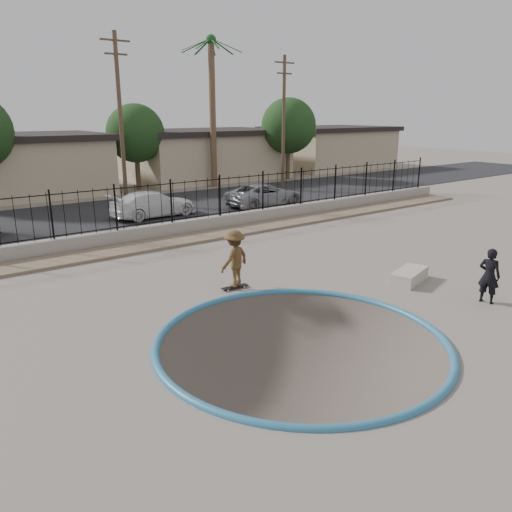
{
  "coord_description": "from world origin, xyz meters",
  "views": [
    {
      "loc": [
        -7.33,
        -9.03,
        5.26
      ],
      "look_at": [
        0.89,
        2.0,
        1.27
      ],
      "focal_mm": 35.0,
      "sensor_mm": 36.0,
      "label": 1
    }
  ],
  "objects": [
    {
      "name": "street_tree_right",
      "position": [
        19.0,
        22.0,
        4.19
      ],
      "size": [
        4.32,
        4.32,
        6.36
      ],
      "color": "#473323",
      "rests_on": "ground"
    },
    {
      "name": "fence",
      "position": [
        0.0,
        10.3,
        1.5
      ],
      "size": [
        40.0,
        0.04,
        1.8
      ],
      "color": "black",
      "rests_on": "retaining_wall"
    },
    {
      "name": "coping_ring",
      "position": [
        0.0,
        -1.0,
        0.0
      ],
      "size": [
        7.04,
        7.04,
        0.2
      ],
      "primitive_type": "torus",
      "color": "teal",
      "rests_on": "ground"
    },
    {
      "name": "utility_pole_right",
      "position": [
        16.0,
        19.0,
        4.7
      ],
      "size": [
        1.7,
        0.24,
        9.0
      ],
      "color": "#473323",
      "rests_on": "ground"
    },
    {
      "name": "car_d",
      "position": [
        10.03,
        13.4,
        0.69
      ],
      "size": [
        4.75,
        2.29,
        1.31
      ],
      "primitive_type": "imported",
      "rotation": [
        0.0,
        0.0,
        1.6
      ],
      "color": "gray",
      "rests_on": "street"
    },
    {
      "name": "house_center",
      "position": [
        0.0,
        26.5,
        1.97
      ],
      "size": [
        10.6,
        8.6,
        3.9
      ],
      "color": "tan",
      "rests_on": "ground"
    },
    {
      "name": "bowl_pit",
      "position": [
        0.0,
        -1.0,
        0.0
      ],
      "size": [
        6.84,
        6.84,
        1.8
      ],
      "primitive_type": null,
      "color": "#493D38",
      "rests_on": "ground"
    },
    {
      "name": "house_east_far",
      "position": [
        28.0,
        26.5,
        1.97
      ],
      "size": [
        11.6,
        8.6,
        3.9
      ],
      "color": "tan",
      "rests_on": "ground"
    },
    {
      "name": "utility_pole_mid",
      "position": [
        4.0,
        19.0,
        4.96
      ],
      "size": [
        1.7,
        0.24,
        9.5
      ],
      "color": "#473323",
      "rests_on": "ground"
    },
    {
      "name": "skateboard",
      "position": [
        0.83,
        3.0,
        0.06
      ],
      "size": [
        0.89,
        0.28,
        0.08
      ],
      "rotation": [
        0.0,
        0.0,
        -0.07
      ],
      "color": "black",
      "rests_on": "ground"
    },
    {
      "name": "skater",
      "position": [
        0.83,
        3.0,
        0.87
      ],
      "size": [
        1.27,
        0.95,
        1.75
      ],
      "primitive_type": "imported",
      "rotation": [
        0.0,
        0.0,
        3.44
      ],
      "color": "brown",
      "rests_on": "ground"
    },
    {
      "name": "street_tree_mid",
      "position": [
        7.0,
        24.0,
        3.84
      ],
      "size": [
        3.96,
        3.96,
        5.83
      ],
      "color": "#473323",
      "rests_on": "ground"
    },
    {
      "name": "retaining_wall",
      "position": [
        0.0,
        10.3,
        0.3
      ],
      "size": [
        42.0,
        0.45,
        0.6
      ],
      "primitive_type": "cube",
      "color": "gray",
      "rests_on": "ground"
    },
    {
      "name": "rock_strip",
      "position": [
        0.0,
        9.2,
        0.06
      ],
      "size": [
        42.0,
        1.6,
        0.11
      ],
      "primitive_type": "cube",
      "color": "#887059",
      "rests_on": "ground"
    },
    {
      "name": "house_east",
      "position": [
        14.0,
        26.5,
        1.97
      ],
      "size": [
        12.6,
        8.6,
        3.9
      ],
      "color": "tan",
      "rests_on": "ground"
    },
    {
      "name": "car_c",
      "position": [
        3.62,
        14.5,
        0.69
      ],
      "size": [
        4.6,
        2.05,
        1.31
      ],
      "primitive_type": "imported",
      "rotation": [
        0.0,
        0.0,
        1.62
      ],
      "color": "white",
      "rests_on": "street"
    },
    {
      "name": "concrete_ledge",
      "position": [
        5.67,
        0.19,
        0.2
      ],
      "size": [
        1.73,
        1.13,
        0.4
      ],
      "primitive_type": "cube",
      "rotation": [
        0.0,
        0.0,
        0.29
      ],
      "color": "#AFA79B",
      "rests_on": "ground"
    },
    {
      "name": "videographer",
      "position": [
        5.96,
        -2.24,
        0.8
      ],
      "size": [
        0.5,
        0.65,
        1.6
      ],
      "primitive_type": "imported",
      "rotation": [
        0.0,
        0.0,
        1.79
      ],
      "color": "black",
      "rests_on": "ground"
    },
    {
      "name": "palm_right",
      "position": [
        12.0,
        22.0,
        7.33
      ],
      "size": [
        2.3,
        2.3,
        10.3
      ],
      "color": "brown",
      "rests_on": "ground"
    },
    {
      "name": "ground",
      "position": [
        0.0,
        12.0,
        -1.1
      ],
      "size": [
        120.0,
        120.0,
        2.2
      ],
      "primitive_type": "cube",
      "color": "slate",
      "rests_on": "ground"
    },
    {
      "name": "street",
      "position": [
        0.0,
        17.0,
        0.02
      ],
      "size": [
        90.0,
        8.0,
        0.04
      ],
      "primitive_type": "cube",
      "color": "black",
      "rests_on": "ground"
    }
  ]
}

